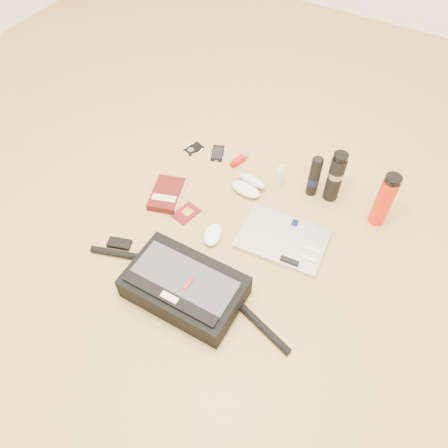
# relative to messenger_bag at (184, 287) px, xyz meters

# --- Properties ---
(ground) EXTENTS (4.00, 4.00, 0.00)m
(ground) POSITION_rel_messenger_bag_xyz_m (0.03, 0.26, -0.05)
(ground) COLOR #A48044
(ground) RESTS_ON ground
(messenger_bag) EXTENTS (0.84, 0.25, 0.12)m
(messenger_bag) POSITION_rel_messenger_bag_xyz_m (0.00, 0.00, 0.00)
(messenger_bag) COLOR black
(messenger_bag) RESTS_ON ground
(laptop) EXTENTS (0.36, 0.26, 0.03)m
(laptop) POSITION_rel_messenger_bag_xyz_m (0.20, 0.39, -0.04)
(laptop) COLOR #B7B7BA
(laptop) RESTS_ON ground
(book) EXTENTS (0.17, 0.21, 0.03)m
(book) POSITION_rel_messenger_bag_xyz_m (-0.32, 0.35, -0.04)
(book) COLOR #420B0A
(book) RESTS_ON ground
(passport) EXTENTS (0.10, 0.12, 0.01)m
(passport) POSITION_rel_messenger_bag_xyz_m (-0.20, 0.32, -0.05)
(passport) COLOR #4E0D12
(passport) RESTS_ON ground
(mouse) EXTENTS (0.09, 0.13, 0.04)m
(mouse) POSITION_rel_messenger_bag_xyz_m (-0.04, 0.27, -0.03)
(mouse) COLOR white
(mouse) RESTS_ON ground
(sunglasses_case) EXTENTS (0.15, 0.13, 0.08)m
(sunglasses_case) POSITION_rel_messenger_bag_xyz_m (-0.04, 0.56, -0.02)
(sunglasses_case) COLOR silver
(sunglasses_case) RESTS_ON ground
(ipod) EXTENTS (0.09, 0.10, 0.01)m
(ipod) POSITION_rel_messenger_bag_xyz_m (-0.38, 0.66, -0.05)
(ipod) COLOR black
(ipod) RESTS_ON ground
(phone) EXTENTS (0.11, 0.11, 0.01)m
(phone) POSITION_rel_messenger_bag_xyz_m (-0.27, 0.69, -0.05)
(phone) COLOR black
(phone) RESTS_ON ground
(inhaler) EXTENTS (0.05, 0.10, 0.03)m
(inhaler) POSITION_rel_messenger_bag_xyz_m (-0.16, 0.69, -0.04)
(inhaler) COLOR #A21214
(inhaler) RESTS_ON ground
(spray_bottle) EXTENTS (0.04, 0.04, 0.12)m
(spray_bottle) POSITION_rel_messenger_bag_xyz_m (0.06, 0.65, -0.00)
(spray_bottle) COLOR #A6C6DA
(spray_bottle) RESTS_ON ground
(aerosol_can) EXTENTS (0.06, 0.06, 0.20)m
(aerosol_can) POSITION_rel_messenger_bag_xyz_m (0.20, 0.68, 0.05)
(aerosol_can) COLOR black
(aerosol_can) RESTS_ON ground
(thermos_black) EXTENTS (0.08, 0.08, 0.24)m
(thermos_black) POSITION_rel_messenger_bag_xyz_m (0.28, 0.70, 0.07)
(thermos_black) COLOR black
(thermos_black) RESTS_ON ground
(thermos_red) EXTENTS (0.07, 0.07, 0.25)m
(thermos_red) POSITION_rel_messenger_bag_xyz_m (0.49, 0.68, 0.07)
(thermos_red) COLOR red
(thermos_red) RESTS_ON ground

